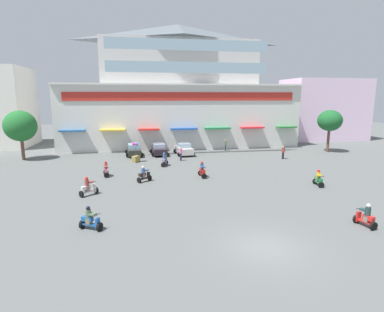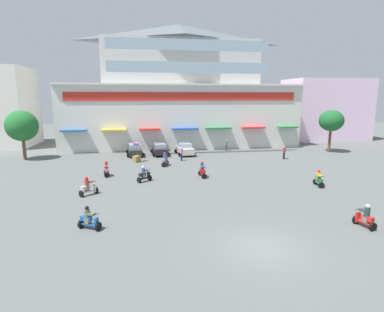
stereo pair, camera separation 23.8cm
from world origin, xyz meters
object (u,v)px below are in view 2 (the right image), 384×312
object	(u,v)px
scooter_rider_6	(144,175)
parked_car_2	(185,149)
plaza_tree_1	(331,121)
parked_car_0	(135,150)
balloon_vendor_cart	(137,154)
scooter_rider_1	(365,218)
plaza_tree_0	(22,126)
scooter_rider_9	(89,220)
scooter_rider_4	(165,160)
scooter_rider_0	(106,170)
pedestrian_2	(181,153)
parked_car_1	(160,149)
scooter_rider_5	(88,188)
pedestrian_1	(284,152)
pedestrian_0	(226,144)
scooter_rider_8	(319,180)
scooter_rider_2	(202,171)

from	to	relation	value
scooter_rider_6	parked_car_2	bearing A→B (deg)	66.48
plaza_tree_1	parked_car_0	xyz separation A→B (m)	(-27.08, 1.80, -3.63)
balloon_vendor_cart	scooter_rider_1	bearing A→B (deg)	-56.77
plaza_tree_0	scooter_rider_6	world-z (taller)	plaza_tree_0
scooter_rider_9	scooter_rider_4	bearing A→B (deg)	70.65
scooter_rider_1	scooter_rider_6	world-z (taller)	scooter_rider_6
scooter_rider_9	parked_car_2	bearing A→B (deg)	68.73
scooter_rider_4	scooter_rider_0	bearing A→B (deg)	-149.35
scooter_rider_1	plaza_tree_0	bearing A→B (deg)	138.03
scooter_rider_9	pedestrian_2	size ratio (longest dim) A/B	0.86
parked_car_2	scooter_rider_1	distance (m)	26.16
parked_car_1	scooter_rider_5	distance (m)	17.67
pedestrian_1	pedestrian_2	xyz separation A→B (m)	(-12.86, 1.06, 0.04)
plaza_tree_0	parked_car_0	world-z (taller)	plaza_tree_0
scooter_rider_5	pedestrian_0	world-z (taller)	pedestrian_0
pedestrian_0	balloon_vendor_cart	size ratio (longest dim) A/B	0.68
scooter_rider_9	balloon_vendor_cart	size ratio (longest dim) A/B	0.60
scooter_rider_0	scooter_rider_8	distance (m)	19.94
scooter_rider_4	pedestrian_1	bearing A→B (deg)	5.68
scooter_rider_0	pedestrian_2	distance (m)	10.30
pedestrian_1	pedestrian_2	world-z (taller)	pedestrian_2
plaza_tree_0	scooter_rider_0	xyz separation A→B (m)	(10.96, -9.94, -3.59)
scooter_rider_5	pedestrian_0	distance (m)	24.25
scooter_rider_0	scooter_rider_4	xyz separation A→B (m)	(6.06, 3.59, 0.04)
parked_car_1	scooter_rider_4	world-z (taller)	scooter_rider_4
scooter_rider_0	pedestrian_2	bearing A→B (deg)	36.67
plaza_tree_1	parked_car_1	bearing A→B (deg)	175.93
pedestrian_1	pedestrian_2	distance (m)	12.90
scooter_rider_5	parked_car_2	bearing A→B (deg)	58.05
scooter_rider_2	pedestrian_0	xyz separation A→B (m)	(6.23, 13.89, 0.31)
parked_car_0	scooter_rider_8	size ratio (longest dim) A/B	2.99
plaza_tree_0	plaza_tree_1	distance (m)	40.59
scooter_rider_1	scooter_rider_4	bearing A→B (deg)	119.93
scooter_rider_8	pedestrian_2	xyz separation A→B (m)	(-10.56, 12.72, 0.36)
scooter_rider_5	scooter_rider_6	bearing A→B (deg)	36.65
scooter_rider_5	balloon_vendor_cart	world-z (taller)	balloon_vendor_cart
scooter_rider_9	scooter_rider_2	bearing A→B (deg)	50.24
parked_car_2	scooter_rider_5	world-z (taller)	parked_car_2
parked_car_1	pedestrian_1	world-z (taller)	pedestrian_1
parked_car_2	pedestrian_2	world-z (taller)	pedestrian_2
scooter_rider_0	pedestrian_2	size ratio (longest dim) A/B	0.90
scooter_rider_2	scooter_rider_4	size ratio (longest dim) A/B	0.99
scooter_rider_0	scooter_rider_9	bearing A→B (deg)	-88.38
scooter_rider_4	pedestrian_2	world-z (taller)	pedestrian_2
scooter_rider_0	plaza_tree_1	bearing A→B (deg)	16.42
scooter_rider_0	scooter_rider_5	bearing A→B (deg)	-97.46
scooter_rider_1	balloon_vendor_cart	bearing A→B (deg)	123.23
scooter_rider_6	pedestrian_1	distance (m)	19.08
parked_car_0	scooter_rider_2	distance (m)	14.16
scooter_rider_0	scooter_rider_6	xyz separation A→B (m)	(3.67, -2.64, 0.02)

